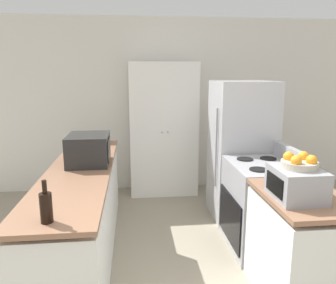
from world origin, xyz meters
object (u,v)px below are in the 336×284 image
stove (261,205)px  pantry_cabinet (163,129)px  wine_bottle (46,207)px  toaster_oven (296,184)px  microwave (89,149)px  fruit_bowl (300,162)px  refrigerator (241,151)px

stove → pantry_cabinet: bearing=116.6°
wine_bottle → toaster_oven: 1.72m
toaster_oven → microwave: bearing=145.4°
stove → fruit_bowl: size_ratio=4.09×
microwave → wine_bottle: 1.32m
pantry_cabinet → stove: size_ratio=1.84×
refrigerator → wine_bottle: 2.66m
stove → microwave: 1.85m
stove → refrigerator: refrigerator is taller
wine_bottle → stove: bearing=31.2°
pantry_cabinet → microwave: size_ratio=4.10×
stove → fruit_bowl: 1.15m
pantry_cabinet → refrigerator: bearing=-46.3°
refrigerator → toaster_oven: size_ratio=4.48×
toaster_oven → refrigerator: bearing=84.6°
refrigerator → wine_bottle: size_ratio=6.27×
stove → refrigerator: (0.03, 0.78, 0.39)m
microwave → pantry_cabinet: bearing=59.3°
refrigerator → stove: bearing=-92.1°
microwave → fruit_bowl: 1.97m
pantry_cabinet → refrigerator: (0.88, -0.92, -0.12)m
stove → fruit_bowl: fruit_bowl is taller
wine_bottle → toaster_oven: wine_bottle is taller
refrigerator → toaster_oven: bearing=-95.4°
pantry_cabinet → wine_bottle: (-0.98, -2.82, 0.03)m
pantry_cabinet → fruit_bowl: 2.71m
stove → microwave: bearing=173.2°
pantry_cabinet → stove: pantry_cabinet is taller
microwave → wine_bottle: size_ratio=1.75×
stove → refrigerator: size_ratio=0.62×
toaster_oven → fruit_bowl: bearing=33.3°
refrigerator → wine_bottle: refrigerator is taller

